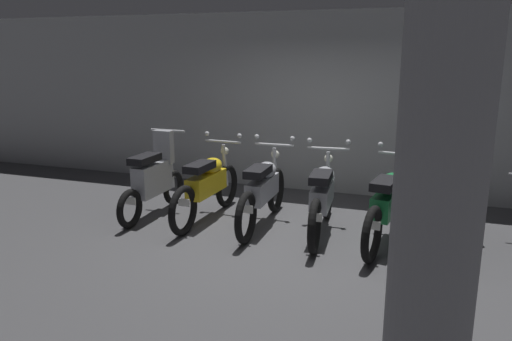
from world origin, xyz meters
The scene contains 9 objects.
ground_plane centered at (0.00, 0.00, 0.00)m, with size 80.00×80.00×0.00m, color #424244.
back_wall centered at (0.00, 2.53, 1.46)m, with size 16.00×0.30×2.92m, color #9EA0A3.
motorbike_slot_0 centered at (-2.02, 0.40, 0.52)m, with size 0.56×1.68×1.18m.
motorbike_slot_1 centered at (-1.21, 0.46, 0.49)m, with size 0.59×1.95×1.15m.
motorbike_slot_2 centered at (-0.41, 0.47, 0.49)m, with size 0.59×1.95×1.15m.
motorbike_slot_3 centered at (0.40, 0.44, 0.49)m, with size 0.59×1.95×1.15m.
motorbike_slot_4 centered at (1.22, 0.39, 0.49)m, with size 0.58×1.94×1.15m.
motorbike_slot_5 centered at (2.02, 0.53, 0.53)m, with size 0.59×1.68×1.29m.
support_pillar centered at (1.67, -3.17, 1.46)m, with size 0.42×0.42×2.92m, color gray.
Camera 1 is at (1.60, -5.54, 2.28)m, focal length 34.66 mm.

